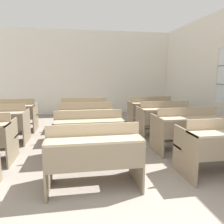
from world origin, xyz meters
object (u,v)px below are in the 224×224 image
(bench_back_right, at_px, (151,110))
(bench_front_center, at_px, (94,154))
(bench_third_right, at_px, (164,118))
(bench_third_center, at_px, (86,120))
(bench_second_right, at_px, (187,128))
(wastepaper_bin, at_px, (176,115))
(bench_back_center, at_px, (84,112))
(bench_back_left, at_px, (11,114))
(bench_second_center, at_px, (89,132))
(bench_front_right, at_px, (224,145))

(bench_back_right, bearing_deg, bench_front_center, -120.71)
(bench_back_right, bearing_deg, bench_third_right, -92.03)
(bench_third_center, xyz_separation_m, bench_back_right, (1.95, 1.08, 0.00))
(bench_second_right, xyz_separation_m, bench_back_right, (0.03, 2.20, 0.00))
(bench_second_right, xyz_separation_m, bench_third_right, (-0.01, 1.09, 0.00))
(bench_second_right, xyz_separation_m, wastepaper_bin, (1.23, 2.97, -0.32))
(wastepaper_bin, bearing_deg, bench_second_right, -112.46)
(bench_front_center, relative_size, bench_back_center, 1.00)
(bench_third_right, bearing_deg, bench_front_center, -131.18)
(bench_second_right, distance_m, bench_back_left, 4.44)
(bench_second_right, distance_m, bench_back_right, 2.20)
(bench_back_center, bearing_deg, bench_third_right, -29.65)
(bench_back_left, bearing_deg, bench_third_center, -29.33)
(bench_second_center, xyz_separation_m, bench_third_right, (1.92, 1.07, 0.00))
(bench_back_left, distance_m, bench_back_center, 1.93)
(bench_second_center, bearing_deg, bench_back_left, 131.39)
(bench_second_right, relative_size, wastepaper_bin, 3.85)
(bench_second_right, bearing_deg, wastepaper_bin, 67.54)
(bench_second_right, xyz_separation_m, bench_back_left, (-3.85, 2.21, 0.00))
(bench_back_right, distance_m, wastepaper_bin, 1.46)
(bench_second_center, bearing_deg, bench_back_right, 48.04)
(bench_back_center, distance_m, wastepaper_bin, 3.26)
(bench_front_center, distance_m, bench_back_right, 3.84)
(bench_front_center, xyz_separation_m, bench_back_left, (-1.93, 3.31, 0.00))
(bench_third_center, distance_m, wastepaper_bin, 3.67)
(bench_front_right, relative_size, bench_second_right, 1.00)
(bench_back_center, bearing_deg, bench_second_center, -90.10)
(wastepaper_bin, bearing_deg, bench_third_right, -123.37)
(bench_second_center, height_order, bench_second_right, same)
(bench_front_center, xyz_separation_m, bench_third_center, (0.01, 2.22, 0.00))
(bench_back_center, xyz_separation_m, bench_back_right, (1.95, 0.01, 0.00))
(bench_third_right, relative_size, bench_back_center, 1.00)
(bench_front_center, relative_size, bench_back_left, 1.00)
(bench_third_center, bearing_deg, bench_back_left, 150.67)
(bench_front_right, xyz_separation_m, bench_back_left, (-3.88, 3.27, 0.00))
(bench_front_center, relative_size, bench_second_center, 1.00)
(bench_front_center, bearing_deg, bench_back_right, 59.29)
(bench_third_right, height_order, bench_back_right, same)
(bench_second_center, height_order, wastepaper_bin, bench_second_center)
(bench_front_right, relative_size, bench_third_right, 1.00)
(bench_second_right, relative_size, bench_back_left, 1.00)
(bench_back_center, height_order, bench_back_right, same)
(bench_back_center, bearing_deg, bench_front_right, -58.95)
(bench_third_center, distance_m, bench_back_center, 1.06)
(bench_front_right, distance_m, bench_back_center, 3.79)
(bench_front_center, distance_m, wastepaper_bin, 5.16)
(bench_front_right, xyz_separation_m, bench_third_right, (-0.04, 2.16, 0.00))
(bench_back_center, bearing_deg, bench_front_center, -90.08)
(bench_back_left, xyz_separation_m, bench_back_right, (3.88, -0.01, 0.00))
(bench_second_right, height_order, bench_third_right, same)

